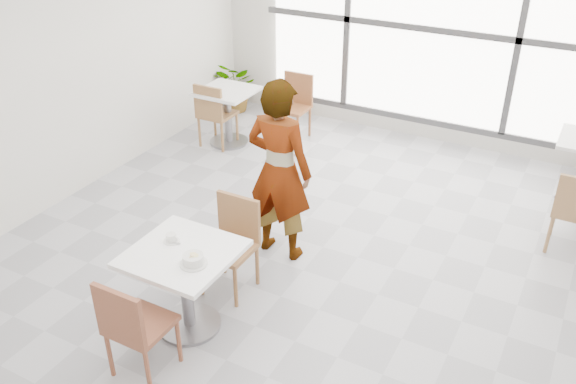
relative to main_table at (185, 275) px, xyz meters
The scene contains 14 objects.
floor 1.33m from the main_table, 66.67° to the left, with size 7.00×7.00×0.00m, color #9E9EA5.
wall_back 4.75m from the main_table, 84.01° to the left, with size 6.00×6.00×0.00m, color silver.
wall_left 2.92m from the main_table, 155.90° to the left, with size 7.00×7.00×0.00m, color silver.
window 4.69m from the main_table, 83.93° to the left, with size 4.60×0.07×2.52m.
main_table is the anchor object (origin of this frame).
chair_near 0.62m from the main_table, 90.42° to the right, with size 0.42×0.42×0.87m.
chair_far 0.66m from the main_table, 87.47° to the left, with size 0.42×0.42×0.87m.
oatmeal_bowl 0.34m from the main_table, 27.48° to the right, with size 0.21×0.21×0.09m.
coffee_cup 0.31m from the main_table, 154.95° to the left, with size 0.16×0.13×0.07m.
person 1.36m from the main_table, 84.16° to the left, with size 0.65×0.42×1.77m, color black.
bg_table_left 3.63m from the main_table, 117.99° to the left, with size 0.70×0.70×0.75m.
bg_chair_left_near 3.51m from the main_table, 120.75° to the left, with size 0.42×0.42×0.87m.
bg_chair_left_far 3.96m from the main_table, 105.01° to the left, with size 0.42×0.42×0.87m.
plant_left 4.77m from the main_table, 117.66° to the left, with size 0.69×0.59×0.76m, color #59813F.
Camera 1 is at (2.06, -4.12, 3.46)m, focal length 37.72 mm.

